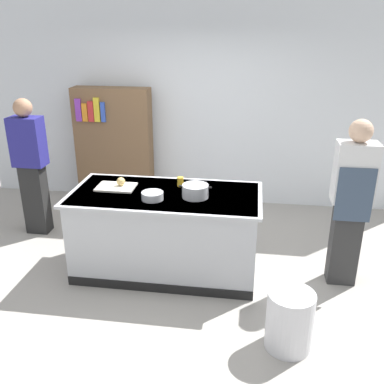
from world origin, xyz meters
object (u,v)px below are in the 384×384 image
mixing_bowl (152,196)px  person_chef (351,201)px  bookshelf (114,147)px  juice_cup (180,182)px  person_guest (31,164)px  trash_bin (289,320)px  stock_pot (195,191)px  onion (121,182)px

mixing_bowl → person_chef: bearing=6.4°
mixing_bowl → bookshelf: bearing=117.8°
juice_cup → person_chef: person_chef is taller
person_guest → bookshelf: person_guest is taller
person_chef → bookshelf: person_chef is taller
person_chef → person_guest: (-3.67, 0.63, -0.00)m
trash_bin → person_chef: person_chef is taller
stock_pot → person_guest: (-2.15, 0.72, -0.05)m
bookshelf → trash_bin: bearing=-50.1°
juice_cup → bookshelf: (-1.25, 1.57, -0.10)m
mixing_bowl → bookshelf: bookshelf is taller
person_chef → mixing_bowl: bearing=80.0°
trash_bin → bookshelf: (-2.38, 2.84, 0.59)m
stock_pot → bookshelf: 2.36m
juice_cup → person_chef: 1.74m
stock_pot → onion: bearing=169.1°
onion → person_chef: bearing=-1.5°
person_guest → bookshelf: bearing=153.8°
person_guest → onion: bearing=72.2°
onion → juice_cup: 0.63m
trash_bin → person_guest: person_guest is taller
onion → trash_bin: size_ratio=0.17×
onion → trash_bin: bearing=-33.3°
onion → mixing_bowl: onion is taller
stock_pot → juice_cup: size_ratio=3.32×
bookshelf → person_guest: bearing=-121.5°
stock_pot → trash_bin: bearing=-46.9°
stock_pot → juice_cup: 0.35m
person_chef → bookshelf: size_ratio=1.01×
stock_pot → person_chef: bearing=3.6°
juice_cup → bookshelf: 2.01m
stock_pot → bookshelf: size_ratio=0.20×
person_chef → bookshelf: bearing=43.0°
trash_bin → bookshelf: 3.75m
onion → person_guest: size_ratio=0.05×
onion → bookshelf: 1.81m
stock_pot → trash_bin: (0.92, -0.99, -0.71)m
trash_bin → person_guest: (-3.07, 1.71, 0.65)m
stock_pot → person_guest: size_ratio=0.19×
onion → mixing_bowl: 0.50m
mixing_bowl → trash_bin: 1.73m
onion → juice_cup: bearing=11.6°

